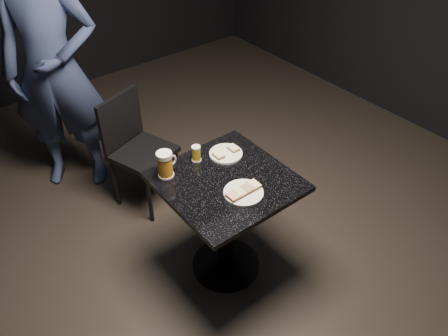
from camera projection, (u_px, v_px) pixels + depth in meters
The scene contains 10 objects.
floor at pixel (226, 265), 2.90m from camera, with size 6.00×6.00×0.00m, color black.
plate_large at pixel (243, 193), 2.33m from camera, with size 0.22×0.22×0.01m, color white.
plate_small at pixel (226, 154), 2.60m from camera, with size 0.20×0.20×0.01m, color white.
patron at pixel (54, 70), 3.03m from camera, with size 0.69×0.46×1.90m, color navy.
table at pixel (226, 211), 2.58m from camera, with size 0.70×0.70×0.75m.
beer_mug at pixel (165, 164), 2.41m from camera, with size 0.13×0.09×0.16m.
beer_tumbler at pixel (196, 153), 2.54m from camera, with size 0.06×0.06×0.10m.
chair at pixel (136, 145), 3.11m from camera, with size 0.49×0.49×0.86m.
canapes_on_plate_large at pixel (244, 190), 2.32m from camera, with size 0.20×0.07×0.02m.
canapes_on_plate_small at pixel (226, 152), 2.59m from camera, with size 0.16×0.07×0.02m.
Camera 1 is at (-1.15, -1.45, 2.33)m, focal length 35.00 mm.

